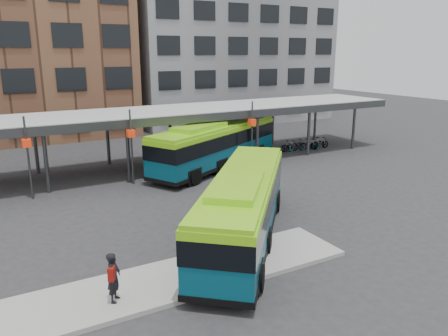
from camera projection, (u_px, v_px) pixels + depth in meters
ground at (255, 226)px, 21.33m from camera, size 120.00×120.00×0.00m
boarding_island at (176, 279)px, 16.18m from camera, size 14.00×3.00×0.18m
canopy at (157, 114)px, 31.12m from camera, size 40.00×6.53×4.80m
building_grey at (223, 36)px, 53.24m from camera, size 24.00×14.00×20.00m
bus_front at (243, 204)px, 19.29m from camera, size 9.67×10.77×3.30m
bus_rear at (216, 144)px, 31.52m from camera, size 12.38×8.18×3.46m
pedestrian at (114, 277)px, 14.40m from camera, size 0.69×0.76×1.74m
bike_rack at (304, 145)px, 37.50m from camera, size 5.69×1.31×1.01m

